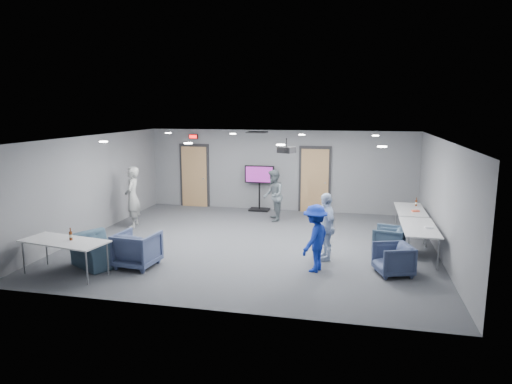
% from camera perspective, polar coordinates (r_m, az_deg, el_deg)
% --- Properties ---
extents(floor, '(9.00, 9.00, 0.00)m').
position_cam_1_polar(floor, '(11.80, -0.40, -6.41)').
color(floor, '#3C3F45').
rests_on(floor, ground).
extents(ceiling, '(9.00, 9.00, 0.00)m').
position_cam_1_polar(ceiling, '(11.31, -0.42, 6.79)').
color(ceiling, white).
rests_on(ceiling, wall_back).
extents(wall_back, '(9.00, 0.02, 2.70)m').
position_cam_1_polar(wall_back, '(15.35, 2.93, 2.70)').
color(wall_back, slate).
rests_on(wall_back, floor).
extents(wall_front, '(9.00, 0.02, 2.70)m').
position_cam_1_polar(wall_front, '(7.73, -7.07, -5.22)').
color(wall_front, slate).
rests_on(wall_front, floor).
extents(wall_left, '(0.02, 8.00, 2.70)m').
position_cam_1_polar(wall_left, '(13.22, -19.79, 0.81)').
color(wall_left, slate).
rests_on(wall_left, floor).
extents(wall_right, '(0.02, 8.00, 2.70)m').
position_cam_1_polar(wall_right, '(11.37, 22.28, -0.85)').
color(wall_right, slate).
rests_on(wall_right, floor).
extents(door_left, '(1.06, 0.17, 2.24)m').
position_cam_1_polar(door_left, '(16.12, -7.69, 1.98)').
color(door_left, black).
rests_on(door_left, wall_back).
extents(door_right, '(1.06, 0.17, 2.24)m').
position_cam_1_polar(door_right, '(15.20, 7.36, 1.47)').
color(door_right, black).
rests_on(door_right, wall_back).
extents(exit_sign, '(0.32, 0.08, 0.16)m').
position_cam_1_polar(exit_sign, '(15.95, -7.84, 6.88)').
color(exit_sign, black).
rests_on(exit_sign, wall_back).
extents(hvac_diffuser, '(0.60, 0.60, 0.03)m').
position_cam_1_polar(hvac_diffuser, '(14.15, 0.15, 7.48)').
color(hvac_diffuser, black).
rests_on(hvac_diffuser, ceiling).
extents(downlights, '(6.18, 3.78, 0.02)m').
position_cam_1_polar(downlights, '(11.31, -0.42, 6.71)').
color(downlights, white).
rests_on(downlights, ceiling).
extents(person_a, '(0.55, 0.72, 1.77)m').
position_cam_1_polar(person_a, '(13.65, -15.18, -0.62)').
color(person_a, gray).
rests_on(person_a, floor).
extents(person_b, '(0.76, 0.88, 1.58)m').
position_cam_1_polar(person_b, '(13.93, 2.17, -0.43)').
color(person_b, slate).
rests_on(person_b, floor).
extents(person_c, '(0.71, 0.98, 1.55)m').
position_cam_1_polar(person_c, '(10.50, 8.70, -4.28)').
color(person_c, silver).
rests_on(person_c, floor).
extents(person_d, '(0.82, 1.06, 1.44)m').
position_cam_1_polar(person_d, '(9.75, 7.39, -5.75)').
color(person_d, '#172E9B').
rests_on(person_d, floor).
extents(chair_right_b, '(0.84, 0.82, 0.64)m').
position_cam_1_polar(chair_right_b, '(11.40, 16.25, -5.77)').
color(chair_right_b, '#34465A').
rests_on(chair_right_b, floor).
extents(chair_right_c, '(0.90, 0.89, 0.65)m').
position_cam_1_polar(chair_right_c, '(9.99, 16.77, -8.08)').
color(chair_right_c, '#374260').
rests_on(chair_right_c, floor).
extents(chair_front_a, '(0.91, 0.93, 0.78)m').
position_cam_1_polar(chair_front_a, '(10.35, -14.62, -6.94)').
color(chair_front_a, '#3E496C').
rests_on(chair_front_a, floor).
extents(chair_front_b, '(1.39, 1.34, 0.70)m').
position_cam_1_polar(chair_front_b, '(10.67, -19.34, -6.92)').
color(chair_front_b, '#34495A').
rests_on(chair_front_b, floor).
extents(table_right_a, '(0.73, 1.76, 0.73)m').
position_cam_1_polar(table_right_a, '(13.04, 18.72, -2.23)').
color(table_right_a, silver).
rests_on(table_right_a, floor).
extents(table_right_b, '(0.77, 1.84, 0.73)m').
position_cam_1_polar(table_right_b, '(11.21, 19.72, -4.31)').
color(table_right_b, silver).
rests_on(table_right_b, floor).
extents(table_front_left, '(1.94, 1.06, 0.73)m').
position_cam_1_polar(table_front_left, '(10.28, -22.85, -5.84)').
color(table_front_left, silver).
rests_on(table_front_left, floor).
extents(bottle_front, '(0.07, 0.07, 0.26)m').
position_cam_1_polar(bottle_front, '(10.22, -22.15, -5.07)').
color(bottle_front, '#5B270F').
rests_on(bottle_front, table_front_left).
extents(bottle_right, '(0.06, 0.06, 0.24)m').
position_cam_1_polar(bottle_right, '(13.47, 19.39, -1.30)').
color(bottle_right, '#5B270F').
rests_on(bottle_right, table_right_a).
extents(snack_box, '(0.21, 0.17, 0.04)m').
position_cam_1_polar(snack_box, '(12.75, 19.32, -2.24)').
color(snack_box, '#E35538').
rests_on(snack_box, table_right_a).
extents(wrapper, '(0.19, 0.14, 0.04)m').
position_cam_1_polar(wrapper, '(11.12, 20.83, -4.16)').
color(wrapper, silver).
rests_on(wrapper, table_right_b).
extents(tv_stand, '(1.00, 0.48, 1.53)m').
position_cam_1_polar(tv_stand, '(15.30, 0.43, 0.86)').
color(tv_stand, black).
rests_on(tv_stand, floor).
extents(projector, '(0.47, 0.44, 0.37)m').
position_cam_1_polar(projector, '(11.38, 3.83, 5.29)').
color(projector, black).
rests_on(projector, ceiling).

